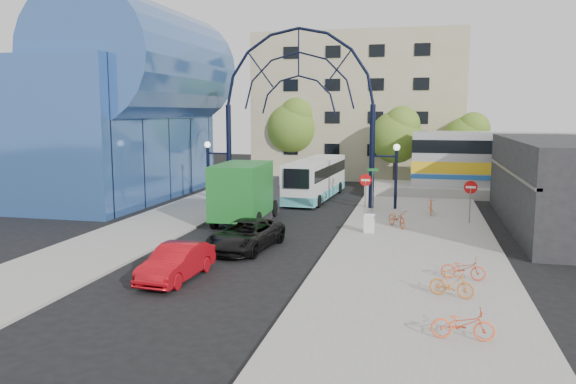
% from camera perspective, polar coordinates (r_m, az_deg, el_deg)
% --- Properties ---
extents(ground, '(120.00, 120.00, 0.00)m').
position_cam_1_polar(ground, '(25.63, -5.69, -6.58)').
color(ground, black).
rests_on(ground, ground).
extents(sidewalk_east, '(8.00, 56.00, 0.12)m').
position_cam_1_polar(sidewalk_east, '(28.16, 12.73, -5.27)').
color(sidewalk_east, gray).
rests_on(sidewalk_east, ground).
extents(plaza_west, '(5.00, 50.00, 0.12)m').
position_cam_1_polar(plaza_west, '(33.49, -12.90, -3.15)').
color(plaza_west, gray).
rests_on(plaza_west, ground).
extents(gateway_arch, '(13.64, 0.44, 12.10)m').
position_cam_1_polar(gateway_arch, '(38.35, 1.07, 11.21)').
color(gateway_arch, black).
rests_on(gateway_arch, ground).
extents(stop_sign, '(0.80, 0.07, 2.50)m').
position_cam_1_polar(stop_sign, '(35.86, 7.88, 0.84)').
color(stop_sign, slate).
rests_on(stop_sign, sidewalk_east).
extents(do_not_enter_sign, '(0.76, 0.07, 2.48)m').
position_cam_1_polar(do_not_enter_sign, '(33.84, 18.05, 0.06)').
color(do_not_enter_sign, slate).
rests_on(do_not_enter_sign, sidewalk_east).
extents(street_name_sign, '(0.70, 0.70, 2.80)m').
position_cam_1_polar(street_name_sign, '(36.40, 8.60, 1.16)').
color(street_name_sign, slate).
rests_on(street_name_sign, sidewalk_east).
extents(sandwich_board, '(0.55, 0.61, 0.99)m').
position_cam_1_polar(sandwich_board, '(30.06, 8.24, -2.98)').
color(sandwich_board, white).
rests_on(sandwich_board, sidewalk_east).
extents(transit_hall, '(16.50, 18.00, 14.50)m').
position_cam_1_polar(transit_hall, '(45.01, -18.24, 7.99)').
color(transit_hall, '#325799').
rests_on(transit_hall, ground).
extents(commercial_block_east, '(6.00, 16.00, 5.00)m').
position_cam_1_polar(commercial_block_east, '(34.56, 26.37, 0.65)').
color(commercial_block_east, black).
rests_on(commercial_block_east, ground).
extents(apartment_block, '(20.00, 12.10, 14.00)m').
position_cam_1_polar(apartment_block, '(58.72, 7.41, 8.55)').
color(apartment_block, tan).
rests_on(apartment_block, ground).
extents(tree_north_a, '(4.48, 4.48, 7.00)m').
position_cam_1_polar(tree_north_a, '(49.42, 11.04, 5.79)').
color(tree_north_a, '#382314').
rests_on(tree_north_a, ground).
extents(tree_north_b, '(5.12, 5.12, 8.00)m').
position_cam_1_polar(tree_north_b, '(54.70, 0.64, 6.84)').
color(tree_north_b, '#382314').
rests_on(tree_north_b, ground).
extents(tree_north_c, '(4.16, 4.16, 6.50)m').
position_cam_1_polar(tree_north_c, '(51.55, 17.83, 5.27)').
color(tree_north_c, '#382314').
rests_on(tree_north_c, ground).
extents(city_bus, '(3.03, 10.90, 2.96)m').
position_cam_1_polar(city_bus, '(42.37, 2.84, 1.42)').
color(city_bus, silver).
rests_on(city_bus, ground).
extents(green_truck, '(2.97, 7.16, 3.57)m').
position_cam_1_polar(green_truck, '(33.28, -4.28, -0.03)').
color(green_truck, black).
rests_on(green_truck, ground).
extents(black_suv, '(2.97, 5.33, 1.41)m').
position_cam_1_polar(black_suv, '(26.74, -4.31, -4.39)').
color(black_suv, black).
rests_on(black_suv, ground).
extents(red_sedan, '(1.73, 4.27, 1.38)m').
position_cam_1_polar(red_sedan, '(22.44, -11.25, -7.01)').
color(red_sedan, '#A20A12').
rests_on(red_sedan, ground).
extents(bike_near_a, '(1.54, 1.92, 0.98)m').
position_cam_1_polar(bike_near_a, '(31.99, 11.05, -2.62)').
color(bike_near_a, '#CC5B28').
rests_on(bike_near_a, sidewalk_east).
extents(bike_near_b, '(0.48, 1.68, 1.01)m').
position_cam_1_polar(bike_near_b, '(36.30, 14.32, -1.43)').
color(bike_near_b, '#D6622A').
rests_on(bike_near_b, sidewalk_east).
extents(bike_far_a, '(1.71, 0.73, 0.87)m').
position_cam_1_polar(bike_far_a, '(22.68, 17.38, -7.41)').
color(bike_far_a, '#D04729').
rests_on(bike_far_a, sidewalk_east).
extents(bike_far_b, '(1.62, 0.85, 0.94)m').
position_cam_1_polar(bike_far_b, '(20.47, 16.31, -8.96)').
color(bike_far_b, orange).
rests_on(bike_far_b, sidewalk_east).
extents(bike_far_c, '(1.77, 0.65, 0.92)m').
position_cam_1_polar(bike_far_c, '(16.93, 17.34, -12.67)').
color(bike_far_c, '#F05B30').
rests_on(bike_far_c, sidewalk_east).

